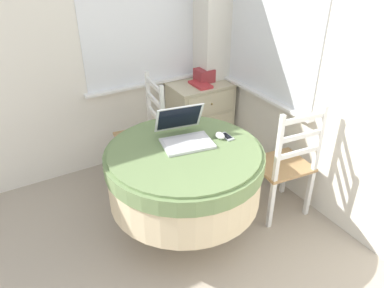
% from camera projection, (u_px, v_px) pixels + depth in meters
% --- Properties ---
extents(corner_room_shell, '(4.17, 5.21, 2.55)m').
position_uv_depth(corner_room_shell, '(221.00, 68.00, 2.47)').
color(corner_room_shell, white).
rests_on(corner_room_shell, ground_plane).
extents(round_dining_table, '(1.11, 1.11, 0.76)m').
position_uv_depth(round_dining_table, '(185.00, 171.00, 2.66)').
color(round_dining_table, '#4C3D2D').
rests_on(round_dining_table, ground_plane).
extents(laptop, '(0.41, 0.41, 0.24)m').
position_uv_depth(laptop, '(184.00, 134.00, 2.65)').
color(laptop, silver).
rests_on(laptop, round_dining_table).
extents(computer_mouse, '(0.06, 0.09, 0.05)m').
position_uv_depth(computer_mouse, '(220.00, 136.00, 2.69)').
color(computer_mouse, white).
rests_on(computer_mouse, round_dining_table).
extents(cell_phone, '(0.06, 0.12, 0.01)m').
position_uv_depth(cell_phone, '(227.00, 136.00, 2.71)').
color(cell_phone, '#B2B7BC').
rests_on(cell_phone, round_dining_table).
extents(dining_chair_near_back_window, '(0.42, 0.46, 0.99)m').
position_uv_depth(dining_chair_near_back_window, '(144.00, 136.00, 3.35)').
color(dining_chair_near_back_window, '#A87F51').
rests_on(dining_chair_near_back_window, ground_plane).
extents(dining_chair_near_right_window, '(0.46, 0.42, 0.99)m').
position_uv_depth(dining_chair_near_right_window, '(285.00, 165.00, 2.94)').
color(dining_chair_near_right_window, '#A87F51').
rests_on(dining_chair_near_right_window, ground_plane).
extents(corner_cabinet, '(0.61, 0.44, 0.75)m').
position_uv_depth(corner_cabinet, '(200.00, 118.00, 3.86)').
color(corner_cabinet, beige).
rests_on(corner_cabinet, ground_plane).
extents(storage_box, '(0.16, 0.16, 0.13)m').
position_uv_depth(storage_box, '(204.00, 75.00, 3.69)').
color(storage_box, '#9E3338').
rests_on(storage_box, corner_cabinet).
extents(book_on_cabinet, '(0.14, 0.25, 0.02)m').
position_uv_depth(book_on_cabinet, '(201.00, 84.00, 3.62)').
color(book_on_cabinet, '#BC3338').
rests_on(book_on_cabinet, corner_cabinet).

